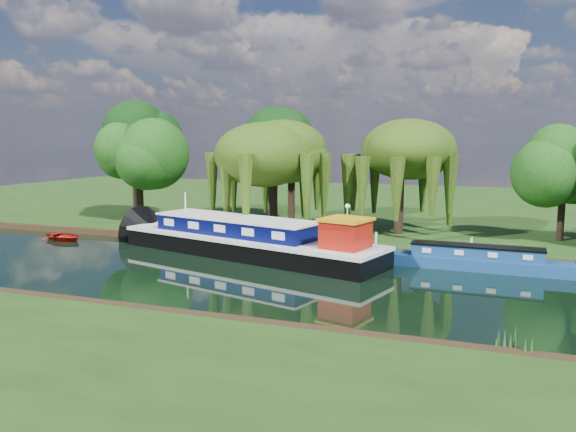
% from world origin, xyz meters
% --- Properties ---
extents(ground, '(120.00, 120.00, 0.00)m').
position_xyz_m(ground, '(0.00, 0.00, 0.00)').
color(ground, black).
extents(far_bank, '(120.00, 52.00, 0.45)m').
position_xyz_m(far_bank, '(0.00, 34.00, 0.23)').
color(far_bank, '#1B350E').
rests_on(far_bank, ground).
extents(dutch_barge, '(19.36, 9.08, 3.99)m').
position_xyz_m(dutch_barge, '(-4.62, 4.96, 0.99)').
color(dutch_barge, black).
rests_on(dutch_barge, ground).
extents(narrowboat, '(10.51, 1.98, 1.53)m').
position_xyz_m(narrowboat, '(9.37, 5.98, 0.54)').
color(narrowboat, navy).
rests_on(narrowboat, ground).
extents(red_dinghy, '(4.06, 3.40, 0.72)m').
position_xyz_m(red_dinghy, '(-19.98, 5.28, 0.00)').
color(red_dinghy, '#9C150B').
rests_on(red_dinghy, ground).
extents(willow_left, '(6.68, 6.68, 8.01)m').
position_xyz_m(willow_left, '(-5.53, 11.42, 6.27)').
color(willow_left, black).
rests_on(willow_left, far_bank).
extents(willow_right, '(6.35, 6.35, 7.74)m').
position_xyz_m(willow_right, '(3.52, 14.27, 6.10)').
color(willow_right, black).
rests_on(willow_right, far_bank).
extents(tree_far_left, '(5.30, 5.30, 8.54)m').
position_xyz_m(tree_far_left, '(-18.95, 13.04, 6.29)').
color(tree_far_left, black).
rests_on(tree_far_left, far_bank).
extents(tree_far_back, '(5.60, 5.60, 9.41)m').
position_xyz_m(tree_far_back, '(-20.10, 15.18, 7.01)').
color(tree_far_back, black).
rests_on(tree_far_back, far_bank).
extents(tree_far_mid, '(5.50, 5.50, 9.01)m').
position_xyz_m(tree_far_mid, '(-6.55, 18.38, 6.66)').
color(tree_far_mid, black).
rests_on(tree_far_mid, far_bank).
extents(tree_far_right, '(4.26, 4.26, 6.97)m').
position_xyz_m(tree_far_right, '(14.68, 15.31, 5.26)').
color(tree_far_right, black).
rests_on(tree_far_right, far_bank).
extents(lamppost, '(0.36, 0.36, 2.56)m').
position_xyz_m(lamppost, '(0.50, 10.50, 2.42)').
color(lamppost, silver).
rests_on(lamppost, far_bank).
extents(mooring_posts, '(19.16, 0.16, 1.00)m').
position_xyz_m(mooring_posts, '(-0.50, 8.40, 0.95)').
color(mooring_posts, silver).
rests_on(mooring_posts, far_bank).
extents(reeds_near, '(33.70, 1.50, 1.10)m').
position_xyz_m(reeds_near, '(6.87, -7.57, 0.55)').
color(reeds_near, '#1E4913').
rests_on(reeds_near, ground).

